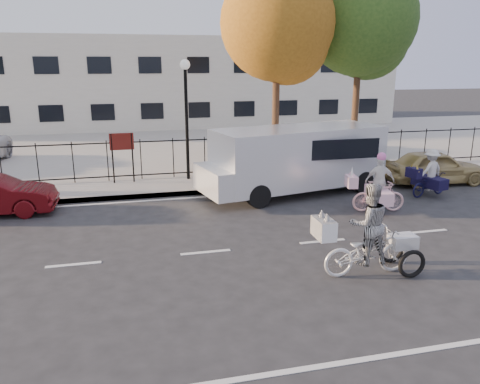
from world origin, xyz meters
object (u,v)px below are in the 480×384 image
object	(u,v)px
lamppost	(186,99)
lot_car_d	(335,140)
zebra_trike	(368,240)
white_van	(295,157)
unicorn_bike	(378,190)
gold_sedan	(435,167)
bull_bike	(429,177)

from	to	relation	value
lamppost	lot_car_d	xyz separation A→B (m)	(7.62, 3.61, -2.36)
zebra_trike	white_van	world-z (taller)	white_van
lot_car_d	unicorn_bike	bearing A→B (deg)	-104.61
unicorn_bike	white_van	xyz separation A→B (m)	(-1.71, 2.58, 0.58)
white_van	lot_car_d	world-z (taller)	white_van
gold_sedan	lot_car_d	size ratio (longest dim) A/B	1.05
zebra_trike	gold_sedan	world-z (taller)	zebra_trike
lamppost	unicorn_bike	distance (m)	7.46
unicorn_bike	lot_car_d	size ratio (longest dim) A/B	0.52
unicorn_bike	white_van	distance (m)	3.15
unicorn_bike	lot_car_d	world-z (taller)	unicorn_bike
lamppost	lot_car_d	size ratio (longest dim) A/B	1.22
lamppost	lot_car_d	world-z (taller)	lamppost
bull_bike	gold_sedan	xyz separation A→B (m)	(1.24, 1.43, -0.01)
zebra_trike	unicorn_bike	size ratio (longest dim) A/B	1.26
lamppost	white_van	distance (m)	4.49
gold_sedan	white_van	bearing A→B (deg)	93.46
unicorn_bike	bull_bike	xyz separation A→B (m)	(2.57, 1.15, -0.03)
lamppost	unicorn_bike	bearing A→B (deg)	-43.81
zebra_trike	bull_bike	bearing A→B (deg)	-44.28
lot_car_d	gold_sedan	bearing A→B (deg)	-75.76
lamppost	gold_sedan	size ratio (longest dim) A/B	1.17
zebra_trike	lot_car_d	bearing A→B (deg)	-21.25
lamppost	gold_sedan	xyz separation A→B (m)	(8.90, -2.30, -2.48)
gold_sedan	lot_car_d	xyz separation A→B (m)	(-1.28, 5.91, 0.12)
lot_car_d	bull_bike	bearing A→B (deg)	-87.71
zebra_trike	bull_bike	distance (m)	7.10
bull_bike	white_van	world-z (taller)	white_van
bull_bike	unicorn_bike	bearing A→B (deg)	98.89
bull_bike	white_van	distance (m)	4.55
lamppost	unicorn_bike	xyz separation A→B (m)	(5.09, -4.88, -2.44)
lamppost	bull_bike	distance (m)	8.87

